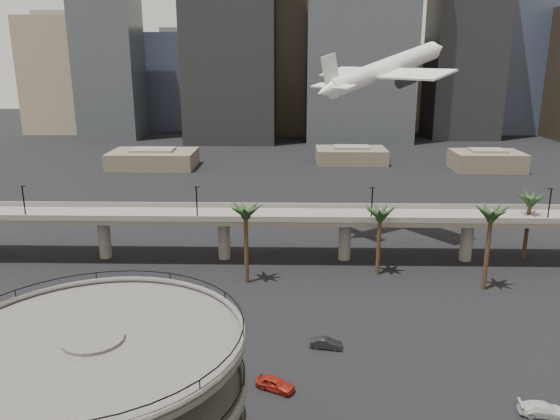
{
  "coord_description": "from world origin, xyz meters",
  "views": [
    {
      "loc": [
        1.24,
        -39.06,
        35.83
      ],
      "look_at": [
        -0.2,
        28.0,
        16.91
      ],
      "focal_mm": 35.0,
      "sensor_mm": 36.0,
      "label": 1
    }
  ],
  "objects_px": {
    "parking_ramp": "(101,414)",
    "overpass": "(284,220)",
    "car_c": "(543,409)",
    "airborne_jet": "(385,70)",
    "car_a": "(275,384)",
    "car_b": "(326,343)"
  },
  "relations": [
    {
      "from": "parking_ramp",
      "to": "overpass",
      "type": "height_order",
      "value": "parking_ramp"
    },
    {
      "from": "overpass",
      "to": "car_c",
      "type": "bearing_deg",
      "value": -58.6
    },
    {
      "from": "parking_ramp",
      "to": "car_c",
      "type": "relative_size",
      "value": 4.58
    },
    {
      "from": "airborne_jet",
      "to": "car_a",
      "type": "distance_m",
      "value": 69.55
    },
    {
      "from": "car_a",
      "to": "car_b",
      "type": "height_order",
      "value": "car_a"
    },
    {
      "from": "car_b",
      "to": "car_c",
      "type": "distance_m",
      "value": 25.24
    },
    {
      "from": "car_a",
      "to": "car_b",
      "type": "relative_size",
      "value": 1.1
    },
    {
      "from": "airborne_jet",
      "to": "car_b",
      "type": "bearing_deg",
      "value": -142.61
    },
    {
      "from": "overpass",
      "to": "car_a",
      "type": "distance_m",
      "value": 41.51
    },
    {
      "from": "overpass",
      "to": "car_a",
      "type": "relative_size",
      "value": 29.06
    },
    {
      "from": "airborne_jet",
      "to": "car_a",
      "type": "relative_size",
      "value": 6.74
    },
    {
      "from": "parking_ramp",
      "to": "car_b",
      "type": "xyz_separation_m",
      "value": [
        18.78,
        27.18,
        -9.17
      ]
    },
    {
      "from": "parking_ramp",
      "to": "car_b",
      "type": "distance_m",
      "value": 34.28
    },
    {
      "from": "overpass",
      "to": "car_c",
      "type": "xyz_separation_m",
      "value": [
        27.39,
        -44.87,
        -6.64
      ]
    },
    {
      "from": "parking_ramp",
      "to": "overpass",
      "type": "relative_size",
      "value": 0.17
    },
    {
      "from": "overpass",
      "to": "airborne_jet",
      "type": "height_order",
      "value": "airborne_jet"
    },
    {
      "from": "car_b",
      "to": "car_a",
      "type": "bearing_deg",
      "value": 155.71
    },
    {
      "from": "parking_ramp",
      "to": "car_c",
      "type": "xyz_separation_m",
      "value": [
        40.39,
        14.13,
        -9.13
      ]
    },
    {
      "from": "car_a",
      "to": "car_c",
      "type": "bearing_deg",
      "value": -72.25
    },
    {
      "from": "parking_ramp",
      "to": "car_a",
      "type": "xyz_separation_m",
      "value": [
        12.57,
        18.01,
        -9.07
      ]
    },
    {
      "from": "overpass",
      "to": "car_a",
      "type": "bearing_deg",
      "value": -90.6
    },
    {
      "from": "parking_ramp",
      "to": "overpass",
      "type": "xyz_separation_m",
      "value": [
        13.0,
        59.0,
        -2.5
      ]
    }
  ]
}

